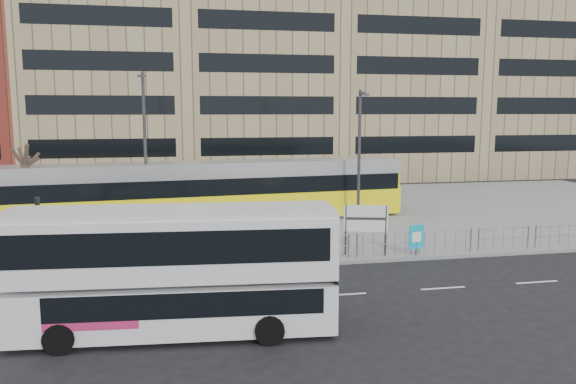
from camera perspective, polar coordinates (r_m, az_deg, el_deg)
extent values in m
plane|color=black|center=(24.47, -1.66, -7.73)|extent=(120.00, 120.00, 0.00)
cube|color=gray|center=(36.04, -4.77, -2.42)|extent=(64.00, 24.00, 0.15)
cube|color=gray|center=(24.50, -1.68, -7.53)|extent=(64.00, 0.25, 0.17)
cube|color=tan|center=(57.71, -17.54, 12.13)|extent=(14.00, 16.00, 22.00)
cube|color=tan|center=(57.98, -3.32, 13.46)|extent=(14.00, 16.00, 24.00)
cube|color=tan|center=(61.34, 10.05, 11.66)|extent=(14.00, 16.00, 21.00)
cube|color=tan|center=(67.66, 21.45, 11.74)|extent=(14.00, 16.00, 23.00)
cylinder|color=gray|center=(25.03, 2.67, -4.53)|extent=(32.00, 0.05, 0.05)
cylinder|color=gray|center=(25.15, 2.67, -5.64)|extent=(32.00, 0.04, 0.04)
cube|color=white|center=(20.92, 2.90, -10.53)|extent=(62.00, 0.12, 0.01)
cube|color=silver|center=(17.64, -11.50, -11.16)|extent=(9.82, 3.02, 1.49)
cube|color=silver|center=(17.12, -11.68, -5.33)|extent=(9.82, 3.02, 1.85)
cube|color=silver|center=(16.93, -11.78, -2.14)|extent=(9.81, 2.93, 0.26)
cube|color=black|center=(17.50, -10.08, -10.08)|extent=(8.07, 2.92, 0.75)
cube|color=black|center=(17.08, -11.70, -4.75)|extent=(9.30, 3.02, 0.97)
cube|color=#BA255B|center=(18.00, -18.62, -11.20)|extent=(2.81, 2.48, 0.44)
cylinder|color=black|center=(16.73, -1.88, -13.87)|extent=(0.90, 0.33, 0.88)
cylinder|color=black|center=(18.82, -2.42, -11.31)|extent=(0.90, 0.33, 0.88)
cylinder|color=black|center=(17.34, -22.27, -13.69)|extent=(0.90, 0.33, 0.88)
cylinder|color=black|center=(19.37, -20.44, -11.26)|extent=(0.90, 0.33, 0.88)
cube|color=yellow|center=(33.57, -13.65, -1.50)|extent=(30.61, 5.57, 1.74)
cube|color=black|center=(33.39, -13.72, 0.53)|extent=(30.18, 5.57, 0.98)
cube|color=#B4B3B9|center=(33.28, -13.77, 2.11)|extent=(30.59, 5.34, 0.87)
cube|color=yellow|center=(37.01, 9.48, 0.63)|extent=(1.52, 2.56, 2.83)
cylinder|color=#2D2D30|center=(33.44, -13.70, -0.12)|extent=(2.82, 2.82, 3.27)
cube|color=#2D2D30|center=(35.46, 2.42, -2.01)|extent=(3.50, 3.02, 0.54)
cylinder|color=#2D2D30|center=(25.92, 5.88, -3.87)|extent=(0.10, 0.10, 2.32)
cylinder|color=#2D2D30|center=(26.07, 9.89, -3.88)|extent=(0.10, 0.10, 2.32)
cube|color=white|center=(25.87, 7.91, -2.68)|extent=(1.98, 0.57, 1.21)
cylinder|color=#2D2D30|center=(26.63, 12.89, -5.45)|extent=(0.06, 0.06, 0.75)
cube|color=#0EA8CC|center=(26.52, 12.92, -4.47)|extent=(0.75, 0.16, 1.12)
cube|color=white|center=(26.49, 12.95, -4.48)|extent=(0.47, 0.07, 0.47)
imported|color=black|center=(27.84, -4.47, -3.45)|extent=(0.66, 0.80, 1.90)
cylinder|color=#2D2D30|center=(25.35, -23.96, -4.05)|extent=(0.12, 0.12, 3.00)
imported|color=#2D2D30|center=(25.15, -24.10, -1.59)|extent=(0.23, 0.25, 1.00)
cylinder|color=#2D2D30|center=(32.89, -14.29, 4.14)|extent=(0.18, 0.18, 8.75)
cylinder|color=#2D2D30|center=(32.48, -14.60, 11.46)|extent=(0.14, 0.90, 0.14)
cube|color=#2D2D30|center=(32.02, -14.64, 11.32)|extent=(0.45, 0.20, 0.12)
cylinder|color=#2D2D30|center=(33.21, 7.23, 3.54)|extent=(0.18, 0.18, 7.78)
cylinder|color=#2D2D30|center=(32.73, 7.57, 9.94)|extent=(0.14, 0.90, 0.14)
cube|color=#2D2D30|center=(32.30, 7.83, 9.78)|extent=(0.45, 0.20, 0.12)
cylinder|color=#2F221A|center=(33.29, -24.97, -0.65)|extent=(0.44, 0.44, 3.76)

